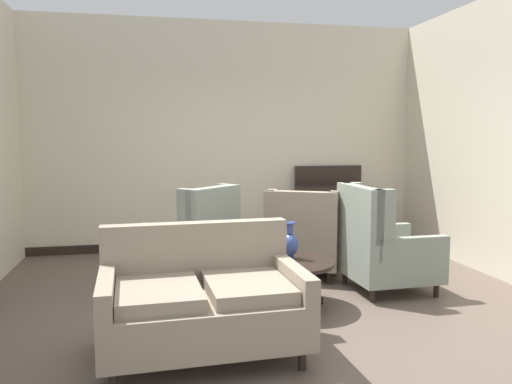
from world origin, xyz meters
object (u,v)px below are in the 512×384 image
object	(u,v)px
settee	(202,301)
armchair_foreground_right	(304,239)
coffee_table	(287,268)
sideboard	(332,212)
porcelain_vase	(290,244)
armchair_beside_settee	(196,243)
side_table	(325,238)
armchair_far_left	(381,248)

from	to	relation	value
settee	armchair_foreground_right	world-z (taller)	armchair_foreground_right
coffee_table	sideboard	world-z (taller)	sideboard
armchair_foreground_right	sideboard	bearing A→B (deg)	-94.63
porcelain_vase	settee	world-z (taller)	settee
armchair_beside_settee	armchair_foreground_right	bearing A→B (deg)	139.89
armchair_foreground_right	armchair_beside_settee	distance (m)	1.25
porcelain_vase	armchair_beside_settee	xyz separation A→B (m)	(-0.82, 0.86, -0.14)
settee	armchair_beside_settee	distance (m)	1.79
settee	sideboard	world-z (taller)	sideboard
armchair_beside_settee	side_table	bearing A→B (deg)	141.08
settee	coffee_table	bearing A→B (deg)	42.50
side_table	coffee_table	bearing A→B (deg)	-125.83
coffee_table	armchair_foreground_right	distance (m)	1.09
armchair_beside_settee	coffee_table	bearing A→B (deg)	87.22
porcelain_vase	sideboard	world-z (taller)	sideboard
armchair_foreground_right	coffee_table	bearing A→B (deg)	90.83
coffee_table	settee	xyz separation A→B (m)	(-0.88, -0.88, 0.03)
armchair_foreground_right	armchair_beside_settee	xyz separation A→B (m)	(-1.25, -0.07, 0.02)
armchair_far_left	sideboard	bearing A→B (deg)	-8.60
porcelain_vase	settee	bearing A→B (deg)	-134.88
settee	armchair_far_left	distance (m)	2.29
armchair_far_left	side_table	bearing A→B (deg)	23.67
settee	sideboard	xyz separation A→B (m)	(2.21, 3.28, 0.11)
coffee_table	sideboard	bearing A→B (deg)	60.95
coffee_table	settee	bearing A→B (deg)	-135.03
coffee_table	side_table	size ratio (longest dim) A/B	1.28
armchair_foreground_right	side_table	world-z (taller)	armchair_foreground_right
coffee_table	porcelain_vase	world-z (taller)	porcelain_vase
armchair_foreground_right	armchair_far_left	distance (m)	0.92
coffee_table	armchair_beside_settee	bearing A→B (deg)	130.38
armchair_far_left	sideboard	size ratio (longest dim) A/B	0.94
coffee_table	armchair_beside_settee	world-z (taller)	armchair_beside_settee
settee	armchair_foreground_right	bearing A→B (deg)	51.48
armchair_far_left	settee	bearing A→B (deg)	118.72
armchair_foreground_right	side_table	distance (m)	0.27
porcelain_vase	side_table	bearing A→B (deg)	54.48
armchair_far_left	coffee_table	bearing A→B (deg)	102.99
coffee_table	porcelain_vase	xyz separation A→B (m)	(0.04, 0.05, 0.22)
armchair_foreground_right	side_table	xyz separation A→B (m)	(0.27, 0.05, -0.01)
porcelain_vase	sideboard	distance (m)	2.69
porcelain_vase	armchair_beside_settee	size ratio (longest dim) A/B	0.32
side_table	sideboard	bearing A→B (deg)	66.65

